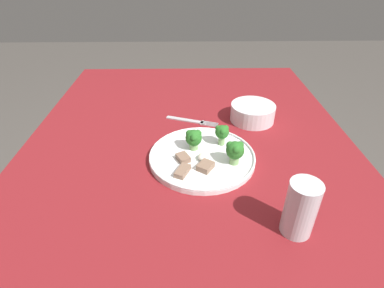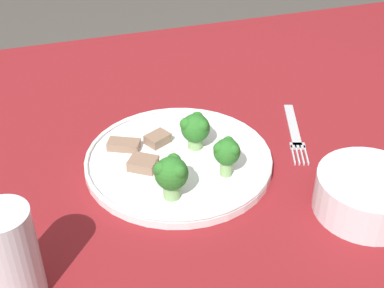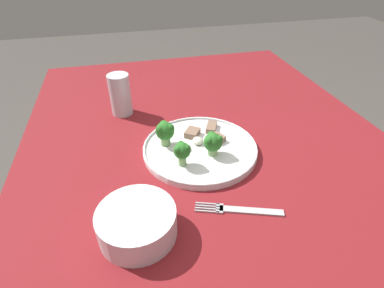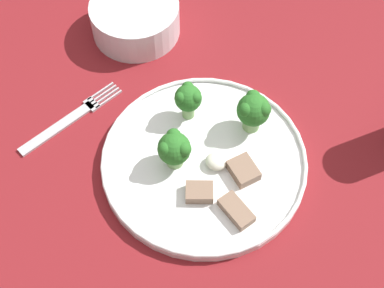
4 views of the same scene
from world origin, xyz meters
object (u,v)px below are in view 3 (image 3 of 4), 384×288
Objects in this scene: cream_bowl at (137,224)px; dinner_plate at (200,148)px; fork at (240,210)px; drinking_glass at (121,97)px.

dinner_plate is at bearing -39.14° from cream_bowl.
fork is at bearing -173.13° from dinner_plate.
fork is 1.20× the size of cream_bowl.
fork is 0.20m from cream_bowl.
dinner_plate is at bearing 6.87° from fork.
dinner_plate reaches higher than fork.
fork is (-0.21, -0.02, -0.01)m from dinner_plate.
cream_bowl is at bearing -179.67° from drinking_glass.
drinking_glass is (0.24, 0.18, 0.04)m from dinner_plate.
drinking_glass is (0.45, 0.20, 0.05)m from fork.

